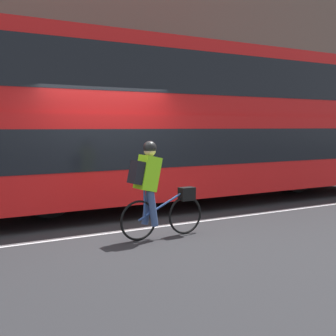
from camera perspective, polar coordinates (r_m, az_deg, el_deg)
name	(u,v)px	position (r m, az deg, el deg)	size (l,w,h in m)	color
ground_plane	(123,230)	(8.24, -5.56, -7.50)	(80.00, 80.00, 0.00)	#232326
road_center_line	(125,231)	(8.15, -5.26, -7.61)	(50.00, 0.14, 0.01)	silver
sidewalk_curb	(31,189)	(13.63, -16.31, -2.43)	(60.00, 2.14, 0.12)	gray
building_facade	(17,52)	(14.87, -17.96, 13.33)	(60.00, 0.30, 7.98)	brown
bus	(192,118)	(10.96, 2.93, 6.13)	(11.06, 2.61, 3.57)	black
cyclist_on_bike	(154,186)	(7.43, -1.77, -2.21)	(1.52, 0.32, 1.56)	black
street_sign_post	(204,135)	(15.98, 4.44, 4.00)	(0.36, 0.09, 2.47)	#59595B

